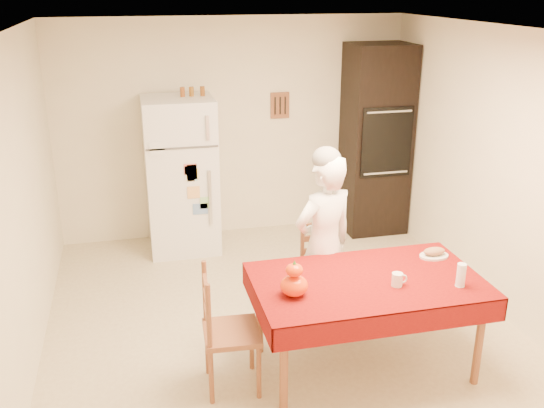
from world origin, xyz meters
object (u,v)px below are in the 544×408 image
object	(u,v)px
chair_far	(325,264)
bread_plate	(434,256)
dining_table	(367,288)
pumpkin_lower	(294,286)
chair_left	(223,327)
coffee_mug	(397,280)
refrigerator	(181,175)
seated_woman	(324,246)
oven_cabinet	(376,140)
wine_glass	(461,275)

from	to	relation	value
chair_far	bread_plate	xyz separation A→B (m)	(0.72, -0.58, 0.26)
dining_table	pumpkin_lower	bearing A→B (deg)	-170.03
chair_far	chair_left	size ratio (longest dim) A/B	1.00
bread_plate	coffee_mug	bearing A→B (deg)	-142.06
refrigerator	chair_left	size ratio (longest dim) A/B	1.79
seated_woman	pumpkin_lower	world-z (taller)	seated_woman
oven_cabinet	dining_table	size ratio (longest dim) A/B	1.29
oven_cabinet	chair_left	distance (m)	3.53
dining_table	chair_left	xyz separation A→B (m)	(-1.09, 0.01, -0.18)
refrigerator	oven_cabinet	world-z (taller)	oven_cabinet
refrigerator	seated_woman	xyz separation A→B (m)	(0.98, -2.02, -0.06)
chair_far	coffee_mug	world-z (taller)	chair_far
oven_cabinet	chair_left	bearing A→B (deg)	-130.23
refrigerator	coffee_mug	xyz separation A→B (m)	(1.29, -2.77, -0.04)
bread_plate	refrigerator	bearing A→B (deg)	126.91
coffee_mug	bread_plate	xyz separation A→B (m)	(0.50, 0.39, -0.04)
refrigerator	pumpkin_lower	distance (m)	2.78
coffee_mug	oven_cabinet	bearing A→B (deg)	70.65
seated_woman	oven_cabinet	bearing A→B (deg)	-141.70
chair_far	coffee_mug	size ratio (longest dim) A/B	9.50
chair_left	bread_plate	size ratio (longest dim) A/B	3.96
refrigerator	chair_far	xyz separation A→B (m)	(1.07, -1.80, -0.34)
pumpkin_lower	wine_glass	distance (m)	1.22
refrigerator	coffee_mug	world-z (taller)	refrigerator
dining_table	seated_woman	xyz separation A→B (m)	(-0.14, 0.60, 0.09)
coffee_mug	chair_left	bearing A→B (deg)	172.92
chair_far	dining_table	bearing A→B (deg)	-88.84
refrigerator	chair_far	size ratio (longest dim) A/B	1.79
coffee_mug	pumpkin_lower	xyz separation A→B (m)	(-0.76, 0.04, 0.02)
seated_woman	wine_glass	world-z (taller)	seated_woman
refrigerator	dining_table	world-z (taller)	refrigerator
pumpkin_lower	wine_glass	xyz separation A→B (m)	(1.21, -0.15, 0.01)
bread_plate	seated_woman	bearing A→B (deg)	155.98
refrigerator	bread_plate	world-z (taller)	refrigerator
dining_table	seated_woman	bearing A→B (deg)	103.48
chair_far	seated_woman	xyz separation A→B (m)	(-0.09, -0.22, 0.28)
seated_woman	coffee_mug	xyz separation A→B (m)	(0.31, -0.75, 0.03)
oven_cabinet	bread_plate	distance (m)	2.50
oven_cabinet	wine_glass	world-z (taller)	oven_cabinet
chair_far	bread_plate	world-z (taller)	chair_far
oven_cabinet	pumpkin_lower	distance (m)	3.29
dining_table	bread_plate	distance (m)	0.71
dining_table	pumpkin_lower	xyz separation A→B (m)	(-0.59, -0.10, 0.14)
chair_far	seated_woman	bearing A→B (deg)	-115.57
dining_table	seated_woman	world-z (taller)	seated_woman
dining_table	wine_glass	distance (m)	0.68
chair_left	refrigerator	bearing A→B (deg)	4.03
seated_woman	bread_plate	bearing A→B (deg)	136.47
dining_table	chair_left	size ratio (longest dim) A/B	1.79
chair_far	coffee_mug	xyz separation A→B (m)	(0.22, -0.97, 0.30)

